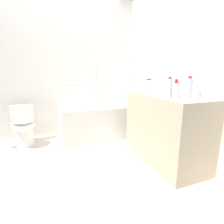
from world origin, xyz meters
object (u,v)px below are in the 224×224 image
object	(u,v)px
bathtub	(100,120)
water_bottle_0	(169,88)
water_bottle_3	(176,89)
drinking_glass_0	(197,96)
sink_basin	(162,93)
water_bottle_4	(189,89)
water_bottle_5	(147,86)
toilet	(24,126)
bath_mat	(118,147)
water_bottle_2	(176,90)
drinking_glass_1	(144,89)
toilet_paper_roll	(9,144)
sink_faucet	(174,92)
water_bottle_1	(149,86)

from	to	relation	value
bathtub	water_bottle_0	world-z (taller)	bathtub
water_bottle_3	drinking_glass_0	distance (m)	0.32
bathtub	drinking_glass_0	xyz separation A→B (m)	(0.49, -1.65, 0.61)
sink_basin	water_bottle_4	size ratio (longest dim) A/B	1.31
water_bottle_5	drinking_glass_0	xyz separation A→B (m)	(-0.02, -0.91, -0.04)
toilet	drinking_glass_0	world-z (taller)	drinking_glass_0
sink_basin	bath_mat	size ratio (longest dim) A/B	0.58
water_bottle_4	water_bottle_5	size ratio (longest dim) A/B	1.27
bath_mat	drinking_glass_0	bearing A→B (deg)	-69.70
bathtub	water_bottle_2	bearing A→B (deg)	-71.80
toilet	water_bottle_3	world-z (taller)	water_bottle_3
bathtub	water_bottle_3	bearing A→B (deg)	-68.95
toilet	bath_mat	world-z (taller)	toilet
sink_basin	water_bottle_2	world-z (taller)	water_bottle_2
toilet	water_bottle_0	bearing A→B (deg)	47.00
bathtub	toilet	world-z (taller)	bathtub
water_bottle_3	drinking_glass_1	world-z (taller)	water_bottle_3
water_bottle_4	drinking_glass_1	world-z (taller)	water_bottle_4
toilet_paper_roll	water_bottle_4	bearing A→B (deg)	-37.47
sink_basin	water_bottle_4	xyz separation A→B (m)	(-0.02, -0.45, 0.09)
water_bottle_0	bath_mat	distance (m)	1.25
bathtub	drinking_glass_1	size ratio (longest dim) A/B	14.74
toilet_paper_roll	drinking_glass_0	bearing A→B (deg)	-39.06
sink_faucet	water_bottle_2	size ratio (longest dim) A/B	0.83
water_bottle_0	water_bottle_1	size ratio (longest dim) A/B	1.15
water_bottle_4	bath_mat	xyz separation A→B (m)	(-0.38, 0.95, -0.97)
water_bottle_2	toilet_paper_roll	size ratio (longest dim) A/B	1.36
water_bottle_1	drinking_glass_1	xyz separation A→B (m)	(-0.00, 0.13, -0.04)
toilet	toilet_paper_roll	distance (m)	0.34
bath_mat	drinking_glass_1	bearing A→B (deg)	-28.24
water_bottle_5	toilet_paper_roll	size ratio (longest dim) A/B	1.39
water_bottle_2	water_bottle_5	world-z (taller)	water_bottle_5
water_bottle_1	bath_mat	size ratio (longest dim) A/B	0.37
toilet	sink_basin	size ratio (longest dim) A/B	2.06
sink_faucet	water_bottle_3	world-z (taller)	water_bottle_3
sink_faucet	water_bottle_3	size ratio (longest dim) A/B	0.75
water_bottle_4	water_bottle_0	bearing A→B (deg)	103.66
sink_basin	water_bottle_4	world-z (taller)	water_bottle_4
bathtub	drinking_glass_1	world-z (taller)	bathtub
sink_faucet	water_bottle_1	size ratio (longest dim) A/B	0.77
water_bottle_3	water_bottle_5	world-z (taller)	water_bottle_3
water_bottle_1	water_bottle_5	xyz separation A→B (m)	(0.08, 0.17, -0.01)
water_bottle_1	water_bottle_5	world-z (taller)	water_bottle_1
sink_basin	water_bottle_2	xyz separation A→B (m)	(-0.04, -0.29, 0.06)
water_bottle_4	toilet_paper_roll	world-z (taller)	water_bottle_4
toilet	drinking_glass_0	bearing A→B (deg)	41.77
water_bottle_3	bathtub	bearing A→B (deg)	111.05
drinking_glass_1	sink_basin	bearing A→B (deg)	-77.76
sink_faucet	water_bottle_2	world-z (taller)	water_bottle_2
toilet	water_bottle_4	bearing A→B (deg)	43.34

